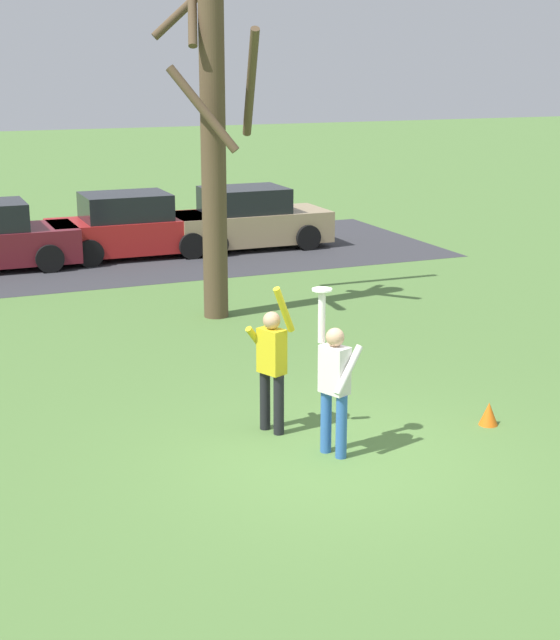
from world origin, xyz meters
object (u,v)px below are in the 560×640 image
person_defender (272,361)px  frisbee_disc (322,290)px  person_catcher (334,380)px  parked_car_red (131,228)px  field_cone_orange (489,414)px  bare_tree_tall (214,147)px  parked_car_tan (248,220)px

person_defender → frisbee_disc: bearing=-0.0°
person_catcher → frisbee_disc: bearing=-0.0°
parked_car_red → field_cone_orange: size_ratio=12.86×
person_defender → bare_tree_tall: bearing=145.8°
frisbee_disc → parked_car_tan: 13.77m
parked_car_red → bare_tree_tall: bare_tree_tall is taller
person_catcher → parked_car_tan: bearing=-38.6°
person_catcher → field_cone_orange: 2.53m
frisbee_disc → parked_car_red: bearing=86.1°
frisbee_disc → parked_car_red: (0.89, 13.17, -1.37)m
person_defender → parked_car_red: (1.22, 12.35, -0.25)m
parked_car_tan → bare_tree_tall: 7.48m
frisbee_disc → parked_car_tan: (4.02, 13.10, -1.37)m
bare_tree_tall → frisbee_disc: bearing=-98.0°
person_catcher → person_defender: person_catcher is taller
parked_car_red → field_cone_orange: (1.58, -13.27, -0.57)m
person_catcher → parked_car_red: (0.80, 13.37, -0.25)m
parked_car_red → person_catcher: bearing=-93.0°
person_catcher → frisbee_disc: size_ratio=8.39×
person_defender → person_catcher: bearing=-0.0°
parked_car_tan → frisbee_disc: bearing=-106.6°
person_catcher → bare_tree_tall: bare_tree_tall is taller
person_defender → frisbee_disc: size_ratio=8.24×
parked_car_red → person_defender: bearing=-95.2°
parked_car_tan → field_cone_orange: size_ratio=12.86×
person_defender → frisbee_disc: (0.33, -0.81, 1.11)m
person_defender → parked_car_tan: person_defender is taller
person_catcher → frisbee_disc: 1.13m
person_catcher → parked_car_tan: (3.94, 13.31, -0.25)m
person_defender → bare_tree_tall: (1.28, 5.95, 2.26)m
parked_car_tan → person_defender: bearing=-109.1°
person_catcher → parked_car_red: person_catcher is taller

